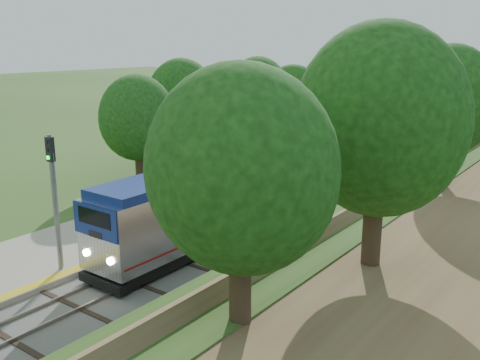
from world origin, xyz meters
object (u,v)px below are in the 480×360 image
Objects in this scene: lamppost_far at (199,182)px; signal_farside at (418,147)px; train at (435,122)px; station_building at (224,113)px; signal_platform at (54,188)px; signal_gantry at (474,95)px.

signal_farside reaches higher than lamppost_far.
lamppost_far is (-3.38, -35.63, 0.14)m from train.
signal_platform is at bearing -67.20° from station_building.
station_building is at bearing 123.65° from lamppost_far.
train is 14.83× the size of signal_platform.
signal_gantry is 41.43m from lamppost_far.
signal_farside is at bearing -12.76° from station_building.
station_building is 29.94m from signal_gantry.
signal_platform is at bearing -95.97° from signal_gantry.
station_building reaches higher than train.
signal_gantry is at bearing 65.02° from train.
lamppost_far is (10.61, -15.95, -1.79)m from station_building.
station_building is 20.71m from signal_farside.
station_building is 19.24m from lamppost_far.
station_building is 24.23m from train.
signal_farside is at bearing 67.36° from signal_platform.
signal_gantry reaches higher than signal_farside.
train is at bearing 86.40° from signal_platform.
signal_farside is (6.20, -24.26, 1.66)m from train.
lamppost_far is 0.71× the size of signal_farside.
lamppost_far reaches higher than train.
lamppost_far is at bearing 92.65° from signal_platform.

